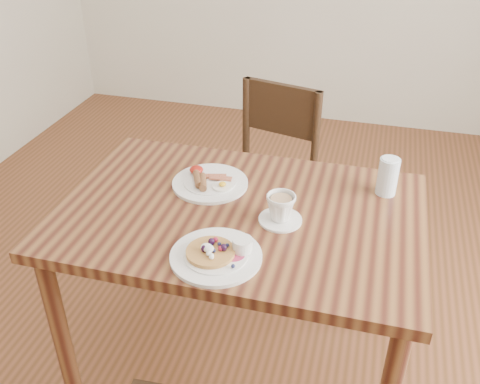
{
  "coord_description": "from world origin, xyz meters",
  "views": [
    {
      "loc": [
        0.39,
        -1.42,
        1.74
      ],
      "look_at": [
        0.0,
        0.0,
        0.82
      ],
      "focal_mm": 40.0,
      "sensor_mm": 36.0,
      "label": 1
    }
  ],
  "objects_px": {
    "pancake_plate": "(218,254)",
    "breakfast_plate": "(209,182)",
    "teacup_saucer": "(281,209)",
    "water_glass": "(388,176)",
    "dining_table": "(240,234)",
    "chair_far": "(267,172)"
  },
  "relations": [
    {
      "from": "pancake_plate",
      "to": "water_glass",
      "type": "xyz_separation_m",
      "value": [
        0.46,
        0.49,
        0.05
      ]
    },
    {
      "from": "pancake_plate",
      "to": "water_glass",
      "type": "bearing_deg",
      "value": 47.14
    },
    {
      "from": "dining_table",
      "to": "pancake_plate",
      "type": "distance_m",
      "value": 0.28
    },
    {
      "from": "pancake_plate",
      "to": "chair_far",
      "type": "bearing_deg",
      "value": 93.84
    },
    {
      "from": "pancake_plate",
      "to": "breakfast_plate",
      "type": "bearing_deg",
      "value": 111.64
    },
    {
      "from": "breakfast_plate",
      "to": "teacup_saucer",
      "type": "xyz_separation_m",
      "value": [
        0.29,
        -0.15,
        0.03
      ]
    },
    {
      "from": "dining_table",
      "to": "water_glass",
      "type": "bearing_deg",
      "value": 27.08
    },
    {
      "from": "dining_table",
      "to": "water_glass",
      "type": "xyz_separation_m",
      "value": [
        0.46,
        0.24,
        0.17
      ]
    },
    {
      "from": "dining_table",
      "to": "water_glass",
      "type": "distance_m",
      "value": 0.54
    },
    {
      "from": "dining_table",
      "to": "pancake_plate",
      "type": "relative_size",
      "value": 4.44
    },
    {
      "from": "chair_far",
      "to": "water_glass",
      "type": "height_order",
      "value": "water_glass"
    },
    {
      "from": "dining_table",
      "to": "pancake_plate",
      "type": "height_order",
      "value": "pancake_plate"
    },
    {
      "from": "dining_table",
      "to": "pancake_plate",
      "type": "bearing_deg",
      "value": -89.36
    },
    {
      "from": "chair_far",
      "to": "teacup_saucer",
      "type": "bearing_deg",
      "value": 119.26
    },
    {
      "from": "teacup_saucer",
      "to": "water_glass",
      "type": "height_order",
      "value": "water_glass"
    },
    {
      "from": "teacup_saucer",
      "to": "water_glass",
      "type": "distance_m",
      "value": 0.41
    },
    {
      "from": "pancake_plate",
      "to": "water_glass",
      "type": "distance_m",
      "value": 0.67
    },
    {
      "from": "dining_table",
      "to": "water_glass",
      "type": "relative_size",
      "value": 8.99
    },
    {
      "from": "pancake_plate",
      "to": "breakfast_plate",
      "type": "xyz_separation_m",
      "value": [
        -0.15,
        0.38,
        -0.0
      ]
    },
    {
      "from": "breakfast_plate",
      "to": "water_glass",
      "type": "bearing_deg",
      "value": 10.07
    },
    {
      "from": "breakfast_plate",
      "to": "water_glass",
      "type": "relative_size",
      "value": 2.02
    },
    {
      "from": "pancake_plate",
      "to": "breakfast_plate",
      "type": "height_order",
      "value": "pancake_plate"
    }
  ]
}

